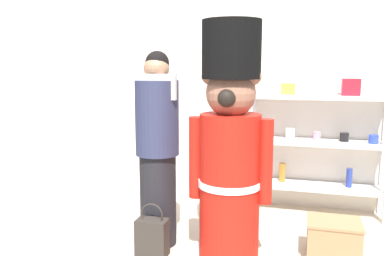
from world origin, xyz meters
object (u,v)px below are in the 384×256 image
at_px(merchandise_shelf, 317,138).
at_px(display_crate, 333,239).
at_px(teddy_bear_guard, 230,148).
at_px(shopping_bag, 152,237).
at_px(person_shopper, 157,148).

xyz_separation_m(merchandise_shelf, display_crate, (0.12, -1.01, -0.61)).
bearing_deg(display_crate, merchandise_shelf, 96.76).
xyz_separation_m(teddy_bear_guard, shopping_bag, (-0.59, -0.09, -0.72)).
relative_size(teddy_bear_guard, shopping_bag, 4.22).
distance_m(person_shopper, shopping_bag, 0.70).
xyz_separation_m(person_shopper, shopping_bag, (0.03, -0.23, -0.66)).
bearing_deg(teddy_bear_guard, display_crate, 17.34).
relative_size(shopping_bag, display_crate, 1.05).
bearing_deg(person_shopper, teddy_bear_guard, -13.15).
relative_size(merchandise_shelf, display_crate, 3.72).
distance_m(merchandise_shelf, shopping_bag, 1.92).
xyz_separation_m(teddy_bear_guard, person_shopper, (-0.62, 0.15, -0.06)).
distance_m(teddy_bear_guard, display_crate, 1.08).
bearing_deg(teddy_bear_guard, person_shopper, 166.85).
distance_m(shopping_bag, display_crate, 1.40).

